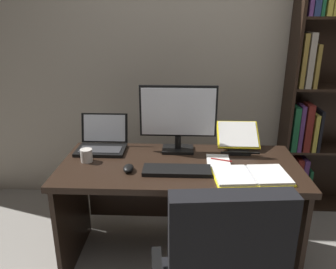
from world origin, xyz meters
The scene contains 12 objects.
wall_back centered at (0.00, 1.87, 1.28)m, with size 5.70×0.12×2.55m, color #A89E8E.
desk centered at (-0.18, 0.93, 0.54)m, with size 1.55×0.71×0.75m.
bookshelf centered at (1.07, 1.67, 1.09)m, with size 0.96×0.27×2.21m.
monitor centered at (-0.20, 1.08, 1.00)m, with size 0.54×0.16×0.47m.
laptop centered at (-0.74, 1.08, 0.81)m, with size 0.34×0.29×0.24m.
keyboard centered at (-0.20, 0.72, 0.77)m, with size 0.42×0.15×0.02m, color black.
computer_mouse centered at (-0.50, 0.72, 0.77)m, with size 0.06×0.10×0.04m, color black.
reading_stand_with_book centered at (0.24, 1.14, 0.84)m, with size 0.30×0.26×0.17m.
open_binder centered at (0.25, 0.67, 0.77)m, with size 0.47×0.31×0.02m.
notepad centered at (0.07, 0.89, 0.76)m, with size 0.15×0.21×0.01m, color silver.
pen centered at (0.09, 0.89, 0.77)m, with size 0.01×0.01×0.14m, color maroon.
coffee_mug centered at (-0.79, 0.86, 0.80)m, with size 0.08×0.08×0.09m, color silver.
Camera 1 is at (-0.17, -1.13, 1.66)m, focal length 35.54 mm.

